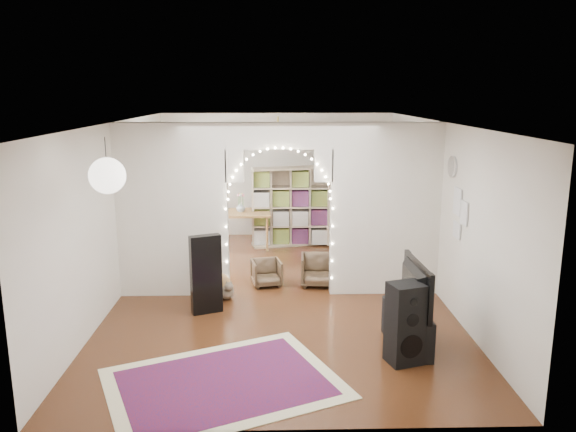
{
  "coord_description": "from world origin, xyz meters",
  "views": [
    {
      "loc": [
        -0.08,
        -8.52,
        3.14
      ],
      "look_at": [
        0.14,
        0.3,
        1.19
      ],
      "focal_mm": 35.0,
      "sensor_mm": 36.0,
      "label": 1
    }
  ],
  "objects_px": {
    "bookcase": "(290,206)",
    "dining_chair_right": "(267,273)",
    "acoustic_guitar": "(220,275)",
    "media_console": "(407,328)",
    "floor_speaker": "(405,324)",
    "dining_table": "(241,215)",
    "dining_chair_left": "(318,270)"
  },
  "relations": [
    {
      "from": "acoustic_guitar",
      "to": "media_console",
      "type": "bearing_deg",
      "value": -20.88
    },
    {
      "from": "acoustic_guitar",
      "to": "media_console",
      "type": "distance_m",
      "value": 3.06
    },
    {
      "from": "media_console",
      "to": "dining_chair_right",
      "type": "distance_m",
      "value": 2.95
    },
    {
      "from": "media_console",
      "to": "dining_table",
      "type": "height_order",
      "value": "dining_table"
    },
    {
      "from": "acoustic_guitar",
      "to": "dining_chair_right",
      "type": "bearing_deg",
      "value": 54.03
    },
    {
      "from": "bookcase",
      "to": "media_console",
      "type": "bearing_deg",
      "value": -87.4
    },
    {
      "from": "dining_chair_right",
      "to": "dining_table",
      "type": "bearing_deg",
      "value": 91.34
    },
    {
      "from": "dining_chair_left",
      "to": "acoustic_guitar",
      "type": "bearing_deg",
      "value": -155.74
    },
    {
      "from": "floor_speaker",
      "to": "media_console",
      "type": "bearing_deg",
      "value": 55.1
    },
    {
      "from": "acoustic_guitar",
      "to": "media_console",
      "type": "height_order",
      "value": "acoustic_guitar"
    },
    {
      "from": "media_console",
      "to": "dining_chair_left",
      "type": "height_order",
      "value": "dining_chair_left"
    },
    {
      "from": "bookcase",
      "to": "dining_chair_left",
      "type": "bearing_deg",
      "value": -93.96
    },
    {
      "from": "bookcase",
      "to": "dining_chair_right",
      "type": "bearing_deg",
      "value": -112.88
    },
    {
      "from": "dining_chair_left",
      "to": "dining_table",
      "type": "bearing_deg",
      "value": 124.2
    },
    {
      "from": "media_console",
      "to": "bookcase",
      "type": "bearing_deg",
      "value": 102.35
    },
    {
      "from": "floor_speaker",
      "to": "dining_chair_left",
      "type": "bearing_deg",
      "value": 88.81
    },
    {
      "from": "dining_chair_left",
      "to": "bookcase",
      "type": "bearing_deg",
      "value": 101.75
    },
    {
      "from": "dining_chair_left",
      "to": "dining_chair_right",
      "type": "height_order",
      "value": "dining_chair_left"
    },
    {
      "from": "dining_table",
      "to": "acoustic_guitar",
      "type": "bearing_deg",
      "value": -95.9
    },
    {
      "from": "media_console",
      "to": "bookcase",
      "type": "relative_size",
      "value": 0.61
    },
    {
      "from": "bookcase",
      "to": "dining_chair_right",
      "type": "height_order",
      "value": "bookcase"
    },
    {
      "from": "bookcase",
      "to": "dining_chair_left",
      "type": "distance_m",
      "value": 2.64
    },
    {
      "from": "acoustic_guitar",
      "to": "bookcase",
      "type": "height_order",
      "value": "bookcase"
    },
    {
      "from": "media_console",
      "to": "dining_chair_right",
      "type": "xyz_separation_m",
      "value": [
        -1.79,
        2.35,
        -0.03
      ]
    },
    {
      "from": "floor_speaker",
      "to": "media_console",
      "type": "xyz_separation_m",
      "value": [
        0.13,
        0.41,
        -0.24
      ]
    },
    {
      "from": "acoustic_guitar",
      "to": "bookcase",
      "type": "distance_m",
      "value": 3.4
    },
    {
      "from": "acoustic_guitar",
      "to": "dining_chair_left",
      "type": "relative_size",
      "value": 1.56
    },
    {
      "from": "dining_chair_right",
      "to": "bookcase",
      "type": "bearing_deg",
      "value": 67.69
    },
    {
      "from": "dining_table",
      "to": "dining_chair_left",
      "type": "relative_size",
      "value": 2.19
    },
    {
      "from": "dining_chair_left",
      "to": "dining_chair_right",
      "type": "bearing_deg",
      "value": -176.68
    },
    {
      "from": "acoustic_guitar",
      "to": "bookcase",
      "type": "relative_size",
      "value": 0.54
    },
    {
      "from": "acoustic_guitar",
      "to": "dining_chair_right",
      "type": "xyz_separation_m",
      "value": [
        0.72,
        0.6,
        -0.17
      ]
    }
  ]
}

